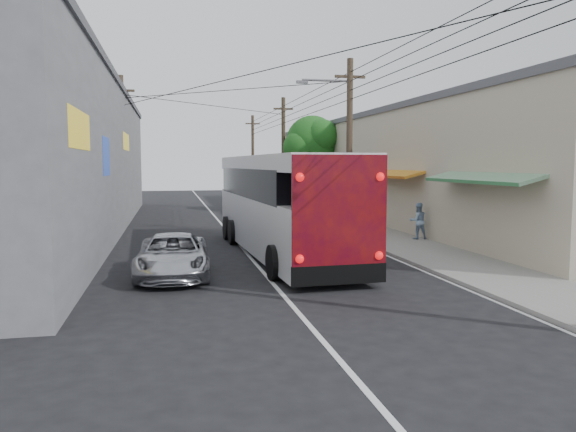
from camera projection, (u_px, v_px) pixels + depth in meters
name	position (u px, v px, depth m)	size (l,w,h in m)	color
ground	(305.00, 321.00, 11.92)	(120.00, 120.00, 0.00)	black
sidewalk	(332.00, 220.00, 32.74)	(3.00, 80.00, 0.12)	slate
building_right	(392.00, 167.00, 35.32)	(7.09, 40.00, 6.25)	#AFA78B
building_left	(49.00, 157.00, 27.37)	(7.20, 36.00, 7.25)	gray
utility_poles	(274.00, 150.00, 31.98)	(11.80, 45.28, 8.00)	#473828
street_tree	(313.00, 144.00, 38.25)	(4.40, 4.00, 6.60)	#3F2B19
coach_bus	(281.00, 204.00, 20.49)	(3.37, 12.66, 3.61)	silver
jeepney	(173.00, 256.00, 16.56)	(2.08, 4.50, 1.25)	silver
parked_suv	(312.00, 211.00, 29.75)	(2.28, 5.61, 1.63)	#A1A1A9
parked_car_mid	(288.00, 204.00, 35.72)	(1.90, 4.72, 1.61)	#222327
parked_car_far	(267.00, 201.00, 38.94)	(1.64, 4.71, 1.55)	black
pedestrian_near	(362.00, 216.00, 24.40)	(0.69, 0.45, 1.89)	pink
pedestrian_far	(418.00, 221.00, 23.96)	(0.76, 0.59, 1.55)	#839EBF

